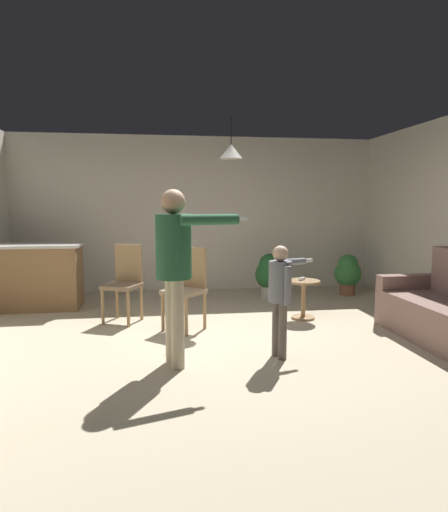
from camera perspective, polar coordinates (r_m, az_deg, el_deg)
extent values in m
plane|color=beige|center=(4.94, -0.12, -11.26)|extent=(7.68, 7.68, 0.00)
cube|color=silver|center=(7.88, -3.39, 5.42)|extent=(6.40, 0.10, 2.70)
cube|color=#8C6B60|center=(6.16, 22.79, -5.15)|extent=(0.85, 0.19, 0.63)
cylinder|color=#99754C|center=(6.39, 25.22, -7.47)|extent=(0.05, 0.05, 0.06)
cylinder|color=#99754C|center=(6.06, 20.07, -8.00)|extent=(0.05, 0.05, 0.06)
cube|color=olive|center=(7.00, -22.92, -2.63)|extent=(1.20, 0.60, 0.91)
cube|color=beige|center=(6.94, -23.10, 1.25)|extent=(1.26, 0.66, 0.04)
cylinder|color=#99754C|center=(5.97, 10.24, -3.25)|extent=(0.44, 0.44, 0.03)
cylinder|color=#99754C|center=(6.02, 10.19, -5.69)|extent=(0.06, 0.06, 0.49)
cylinder|color=#99754C|center=(6.07, 10.14, -7.81)|extent=(0.31, 0.31, 0.03)
cylinder|color=tan|center=(4.31, -6.76, -8.20)|extent=(0.12, 0.12, 0.84)
cylinder|color=tan|center=(4.15, -5.99, -8.78)|extent=(0.12, 0.12, 0.84)
cylinder|color=#265938|center=(4.10, -6.51, 1.23)|extent=(0.33, 0.33, 0.59)
sphere|color=tan|center=(4.08, -6.59, 6.97)|extent=(0.23, 0.23, 0.23)
cylinder|color=#265938|center=(4.29, -7.33, 1.04)|extent=(0.10, 0.10, 0.56)
cylinder|color=#265938|center=(4.01, -1.87, 4.71)|extent=(0.56, 0.26, 0.10)
cube|color=white|center=(4.14, 2.08, 4.78)|extent=(0.13, 0.07, 0.04)
cylinder|color=#60564C|center=(4.53, 6.74, -9.24)|extent=(0.08, 0.08, 0.57)
cylinder|color=#60564C|center=(4.43, 7.57, -9.60)|extent=(0.08, 0.08, 0.57)
cylinder|color=slate|center=(4.37, 7.24, -3.30)|extent=(0.22, 0.22, 0.40)
sphere|color=#D8AD8C|center=(4.33, 7.30, 0.33)|extent=(0.15, 0.15, 0.15)
cylinder|color=slate|center=(4.56, 8.38, -0.76)|extent=(0.38, 0.18, 0.07)
cube|color=white|center=(4.68, 10.61, -0.60)|extent=(0.13, 0.07, 0.04)
cylinder|color=slate|center=(4.27, 8.19, -3.83)|extent=(0.07, 0.07, 0.38)
cylinder|color=#99754C|center=(5.97, -10.60, -5.98)|extent=(0.04, 0.04, 0.45)
cylinder|color=#99754C|center=(6.14, -13.61, -5.70)|extent=(0.04, 0.04, 0.45)
cylinder|color=#99754C|center=(5.66, -12.24, -6.72)|extent=(0.04, 0.04, 0.45)
cylinder|color=#99754C|center=(5.84, -15.37, -6.40)|extent=(0.04, 0.04, 0.45)
cube|color=#7F664C|center=(5.85, -13.02, -3.80)|extent=(0.56, 0.56, 0.05)
cube|color=#99754C|center=(5.97, -12.20, -0.90)|extent=(0.36, 0.19, 0.50)
cylinder|color=#99754C|center=(5.46, -2.51, -7.08)|extent=(0.04, 0.04, 0.45)
cylinder|color=#99754C|center=(5.67, -5.45, -6.57)|extent=(0.04, 0.04, 0.45)
cylinder|color=#99754C|center=(5.18, -4.90, -7.85)|extent=(0.04, 0.04, 0.45)
cylinder|color=#99754C|center=(5.41, -7.90, -7.27)|extent=(0.04, 0.04, 0.45)
cube|color=#997F60|center=(5.37, -5.22, -4.59)|extent=(0.59, 0.59, 0.05)
cube|color=#99754C|center=(5.47, -3.99, -1.45)|extent=(0.31, 0.28, 0.50)
cylinder|color=#B7B2AD|center=(7.27, 5.90, -4.56)|extent=(0.28, 0.28, 0.22)
sphere|color=#235B2D|center=(7.22, 5.93, -2.41)|extent=(0.48, 0.48, 0.48)
sphere|color=#235B2D|center=(7.20, 5.94, -1.10)|extent=(0.36, 0.36, 0.36)
cylinder|color=brown|center=(7.79, 15.62, -4.07)|extent=(0.26, 0.26, 0.20)
sphere|color=#387F3D|center=(7.74, 15.68, -2.19)|extent=(0.45, 0.45, 0.45)
sphere|color=#387F3D|center=(7.72, 15.71, -1.04)|extent=(0.34, 0.34, 0.34)
cube|color=white|center=(5.96, 10.01, -2.92)|extent=(0.12, 0.12, 0.04)
cone|color=silver|center=(6.28, 0.93, 13.33)|extent=(0.32, 0.32, 0.20)
cylinder|color=black|center=(6.32, 0.93, 15.76)|extent=(0.01, 0.01, 0.36)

